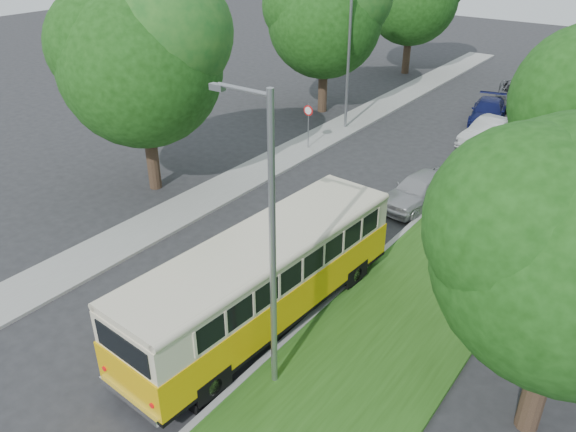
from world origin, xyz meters
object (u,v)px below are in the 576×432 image
Objects in this scene: vintage_bus at (264,281)px; car_white at (489,132)px; car_grey at (516,95)px; car_silver at (420,190)px; lamppost_near at (269,242)px; lamppost_far at (347,57)px; car_blue at (488,112)px.

vintage_bus is 18.94m from car_white.
car_grey is at bearing 107.04° from car_white.
car_silver is 0.98× the size of car_white.
lamppost_near is 3.87m from vintage_bus.
car_white is at bearing 93.32° from lamppost_near.
vintage_bus is at bearing -66.64° from lamppost_far.
car_silver reaches higher than car_grey.
lamppost_far reaches higher than car_grey.
lamppost_near is 1.85× the size of car_white.
lamppost_near is 0.80× the size of vintage_bus.
lamppost_near is 20.53m from lamppost_far.
car_blue is (-0.76, 22.57, -0.82)m from vintage_bus.
vintage_bus is at bearing -82.27° from car_silver.
car_grey is at bearing 103.95° from car_silver.
lamppost_near reaches higher than car_white.
vintage_bus reaches higher than car_grey.
lamppost_near is at bearing -98.84° from car_grey.
car_silver reaches higher than car_white.
lamppost_far is at bearing -135.89° from car_grey.
car_blue is at bearing -107.47° from car_grey.
lamppost_near reaches higher than car_grey.
lamppost_near reaches higher than vintage_bus.
lamppost_far reaches higher than car_blue.
car_silver is at bearing 95.77° from lamppost_near.
lamppost_far is 18.27m from vintage_bus.
vintage_bus reaches higher than car_white.
lamppost_far is 1.64× the size of car_blue.
lamppost_near is at bearing -73.47° from car_silver.
car_grey is (6.75, 10.48, -3.40)m from lamppost_far.
lamppost_far is 8.73m from car_white.
lamppost_far is (-8.91, 18.50, -0.25)m from lamppost_near.
lamppost_near is 24.88m from car_blue.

